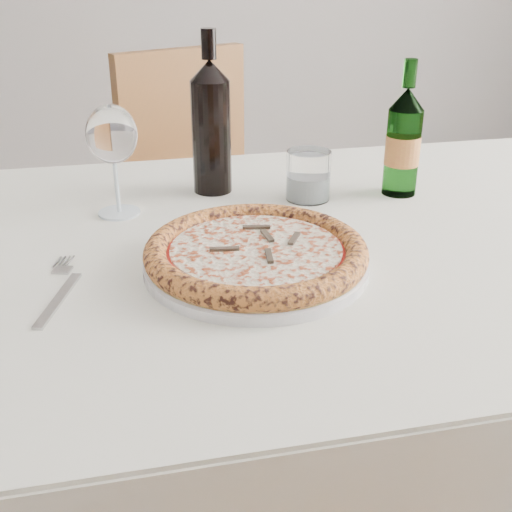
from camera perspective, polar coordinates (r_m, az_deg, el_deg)
The scene contains 9 objects.
dining_table at distance 1.01m, azimuth -1.20°, elevation -2.91°, with size 1.54×0.91×0.76m.
chair_far at distance 1.76m, azimuth -4.79°, elevation 4.65°, with size 0.49×0.49×0.93m.
plate at distance 0.88m, azimuth 0.00°, elevation -0.66°, with size 0.31×0.31×0.02m.
pizza at distance 0.87m, azimuth -0.00°, elevation 0.38°, with size 0.31×0.31×0.03m.
fork at distance 0.86m, azimuth -17.05°, elevation -2.88°, with size 0.05×0.20×0.00m.
wine_glass at distance 1.06m, azimuth -12.68°, elevation 10.28°, with size 0.08×0.08×0.18m.
tumbler at distance 1.13m, azimuth 4.66°, elevation 6.87°, with size 0.08×0.08×0.09m.
beer_bottle at distance 1.17m, azimuth 12.95°, elevation 9.84°, with size 0.06×0.06×0.24m.
wine_bottle at distance 1.15m, azimuth -4.02°, elevation 11.50°, with size 0.07×0.07×0.28m.
Camera 1 is at (-0.29, -0.73, 1.15)m, focal length 45.00 mm.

